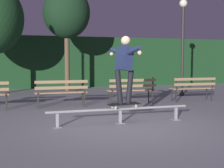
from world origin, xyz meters
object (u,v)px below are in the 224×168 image
(park_bench_rightmost, at_px, (193,86))
(skateboarder, at_px, (125,64))
(park_bench_left_center, at_px, (61,90))
(park_bench_right_center, at_px, (132,88))
(grind_rail, at_px, (120,112))
(tree_behind_benches, at_px, (67,13))
(lamp_post_right, at_px, (183,35))
(skateboard, at_px, (124,104))

(park_bench_rightmost, bearing_deg, skateboarder, -141.91)
(park_bench_left_center, xyz_separation_m, park_bench_rightmost, (4.64, 0.00, 0.00))
(park_bench_right_center, bearing_deg, park_bench_left_center, 180.00)
(grind_rail, relative_size, tree_behind_benches, 0.72)
(skateboarder, bearing_deg, tree_behind_benches, 91.82)
(park_bench_left_center, xyz_separation_m, tree_behind_benches, (0.85, 4.32, 3.01))
(park_bench_left_center, distance_m, park_bench_rightmost, 4.64)
(skateboarder, xyz_separation_m, park_bench_right_center, (1.24, 2.79, -0.83))
(grind_rail, relative_size, lamp_post_right, 0.87)
(park_bench_rightmost, relative_size, lamp_post_right, 0.41)
(lamp_post_right, bearing_deg, park_bench_right_center, -149.58)
(park_bench_rightmost, distance_m, tree_behind_benches, 6.49)
(park_bench_right_center, bearing_deg, park_bench_rightmost, 0.00)
(park_bench_left_center, bearing_deg, skateboard, -68.94)
(park_bench_right_center, distance_m, tree_behind_benches, 5.47)
(skateboard, relative_size, lamp_post_right, 0.21)
(tree_behind_benches, bearing_deg, grind_rail, -89.01)
(skateboarder, xyz_separation_m, tree_behind_benches, (-0.23, 7.11, 2.17))
(lamp_post_right, bearing_deg, park_bench_rightmost, -107.42)
(grind_rail, xyz_separation_m, tree_behind_benches, (-0.12, 7.11, 3.27))
(tree_behind_benches, height_order, lamp_post_right, tree_behind_benches)
(skateboarder, xyz_separation_m, park_bench_rightmost, (3.56, 2.79, -0.83))
(park_bench_right_center, height_order, tree_behind_benches, tree_behind_benches)
(skateboard, distance_m, lamp_post_right, 6.38)
(park_bench_rightmost, distance_m, lamp_post_right, 2.61)
(skateboarder, relative_size, park_bench_right_center, 0.97)
(skateboarder, height_order, lamp_post_right, lamp_post_right)
(skateboarder, bearing_deg, skateboard, -170.69)
(park_bench_right_center, height_order, park_bench_rightmost, same)
(grind_rail, relative_size, park_bench_left_center, 2.10)
(park_bench_left_center, bearing_deg, tree_behind_benches, 78.87)
(skateboarder, distance_m, park_bench_right_center, 3.17)
(park_bench_rightmost, bearing_deg, grind_rail, -142.70)
(tree_behind_benches, bearing_deg, park_bench_right_center, -71.24)
(grind_rail, bearing_deg, park_bench_right_center, 64.27)
(skateboarder, bearing_deg, lamp_post_right, 47.52)
(skateboard, height_order, park_bench_left_center, park_bench_left_center)
(skateboarder, height_order, park_bench_right_center, skateboarder)
(park_bench_right_center, xyz_separation_m, park_bench_rightmost, (2.32, 0.00, 0.00))
(skateboarder, relative_size, park_bench_left_center, 0.97)
(park_bench_rightmost, bearing_deg, park_bench_left_center, 180.00)
(park_bench_right_center, bearing_deg, lamp_post_right, 30.42)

